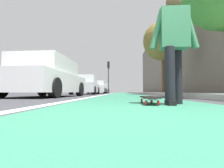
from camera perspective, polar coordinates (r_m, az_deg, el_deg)
The scene contains 13 objects.
ground_plane at distance 11.20m, azimuth 4.06°, elevation -3.61°, with size 80.00×80.00×0.00m, color #38383D.
bike_lane_paint at distance 25.20m, azimuth 3.27°, elevation -3.08°, with size 56.00×2.33×0.00m, color #2D7256.
lane_stripe_white at distance 21.22m, azimuth -0.18°, elevation -3.16°, with size 52.00×0.16×0.01m, color silver.
sidewalk_curb at distance 19.53m, azimuth 13.28°, elevation -2.93°, with size 52.00×3.20×0.14m, color #9E9B93.
building_facade at distance 24.49m, azimuth 17.75°, elevation 8.43°, with size 40.00×1.20×9.69m, color slate.
skateboard at distance 2.75m, azimuth 12.14°, elevation -4.51°, with size 0.84×0.22×0.11m.
skater_person at distance 2.78m, azimuth 19.71°, elevation 13.19°, with size 0.46×0.72×1.64m.
parked_car_near at distance 7.11m, azimuth -20.63°, elevation 1.71°, with size 4.52×2.16×1.47m.
parked_car_mid at distance 13.76m, azimuth -8.67°, elevation -0.51°, with size 4.13×1.96×1.46m.
parked_car_far at distance 20.52m, azimuth -4.84°, elevation -1.17°, with size 4.44×2.09×1.49m.
parked_car_end at distance 26.90m, azimuth -3.20°, elevation -1.54°, with size 4.28×1.97×1.49m.
traffic_light at distance 21.72m, azimuth -1.19°, elevation 4.20°, with size 0.33×0.28×4.01m.
street_tree_mid at distance 13.77m, azimuth 16.43°, elevation 13.44°, with size 2.92×2.92×5.45m.
Camera 1 is at (-1.19, 0.28, 0.18)m, focal length 27.69 mm.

